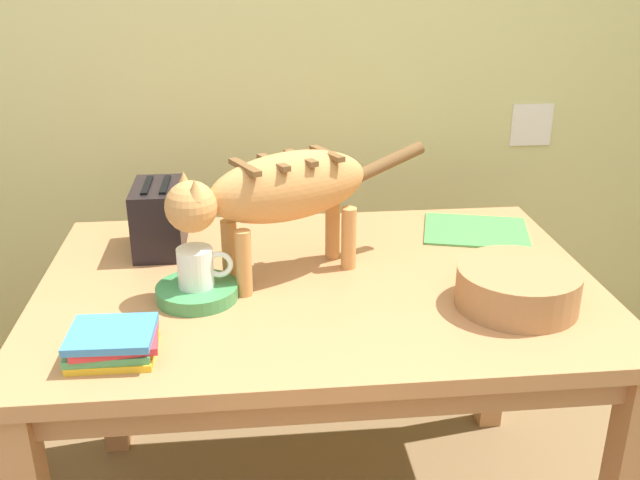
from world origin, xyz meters
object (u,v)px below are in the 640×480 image
dining_table (320,313)px  coffee_mug (197,267)px  saucer_bowl (197,292)px  toaster (159,218)px  wicker_basket (518,287)px  cat (279,192)px  book_stack (113,342)px  magazine (476,231)px

dining_table → coffee_mug: coffee_mug is taller
saucer_bowl → coffee_mug: (0.00, 0.00, 0.06)m
toaster → wicker_basket: bearing=-26.5°
coffee_mug → toaster: (-0.11, 0.29, 0.01)m
cat → coffee_mug: size_ratio=5.09×
book_stack → wicker_basket: wicker_basket is taller
magazine → toaster: bearing=-162.6°
book_stack → toaster: size_ratio=0.87×
cat → toaster: (-0.29, 0.20, -0.12)m
coffee_mug → dining_table: bearing=13.7°
dining_table → coffee_mug: (-0.27, -0.07, 0.16)m
dining_table → saucer_bowl: size_ratio=7.13×
cat → magazine: bearing=-92.3°
cat → wicker_basket: 0.56m
dining_table → coffee_mug: 0.33m
dining_table → coffee_mug: bearing=-166.3°
coffee_mug → magazine: (0.73, 0.32, -0.07)m
saucer_bowl → toaster: bearing=110.1°
coffee_mug → book_stack: coffee_mug is taller
dining_table → wicker_basket: bearing=-23.0°
coffee_mug → cat: bearing=26.0°
cat → magazine: cat is taller
cat → saucer_bowl: cat is taller
dining_table → cat: cat is taller
book_stack → magazine: bearing=31.9°
book_stack → toaster: 0.52m
saucer_bowl → magazine: size_ratio=0.66×
cat → saucer_bowl: bearing=90.0°
cat → dining_table: bearing=-129.7°
magazine → saucer_bowl: bearing=-141.1°
book_stack → dining_table: bearing=34.4°
wicker_basket → toaster: toaster is taller
magazine → coffee_mug: bearing=-141.0°
wicker_basket → saucer_bowl: bearing=171.3°
dining_table → wicker_basket: (0.41, -0.17, 0.13)m
saucer_bowl → magazine: (0.73, 0.32, -0.01)m
dining_table → magazine: 0.53m
wicker_basket → toaster: 0.88m
cat → coffee_mug: (-0.18, -0.09, -0.13)m
magazine → cat: bearing=-141.7°
dining_table → book_stack: size_ratio=7.39×
cat → book_stack: (-0.33, -0.31, -0.18)m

